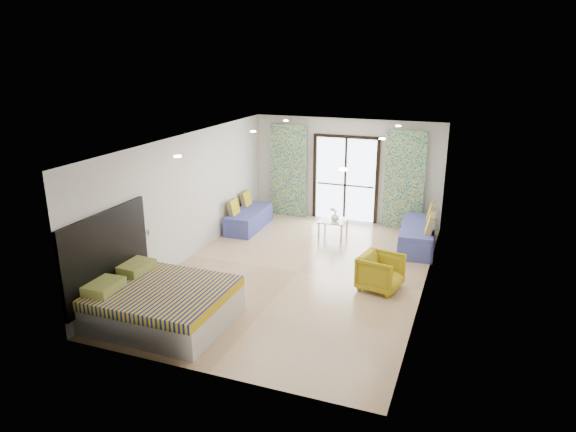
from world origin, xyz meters
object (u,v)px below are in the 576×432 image
(armchair, at_px, (381,271))
(coffee_table, at_px, (333,222))
(bed, at_px, (160,303))
(daybed_left, at_px, (248,218))
(daybed_right, at_px, (418,235))

(armchair, bearing_deg, coffee_table, 44.89)
(bed, height_order, coffee_table, bed)
(daybed_left, height_order, coffee_table, daybed_left)
(bed, relative_size, coffee_table, 3.01)
(armchair, bearing_deg, bed, 139.77)
(daybed_right, height_order, coffee_table, daybed_right)
(daybed_right, xyz_separation_m, coffee_table, (-2.03, 0.02, 0.08))
(daybed_right, bearing_deg, armchair, -103.14)
(daybed_right, xyz_separation_m, armchair, (-0.39, -2.50, 0.08))
(daybed_right, relative_size, coffee_table, 2.70)
(daybed_left, distance_m, armchair, 4.51)
(daybed_right, bearing_deg, coffee_table, 175.15)
(bed, distance_m, daybed_right, 6.16)
(bed, xyz_separation_m, daybed_left, (-0.64, 4.87, -0.06))
(daybed_left, bearing_deg, armchair, -34.15)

